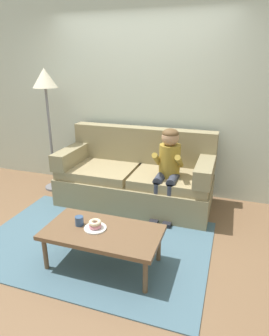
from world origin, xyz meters
TOP-DOWN VIEW (x-y plane):
  - ground at (0.00, 0.00)m, footprint 10.00×10.00m
  - wall_back at (0.00, 1.40)m, footprint 8.00×0.10m
  - area_rug at (0.00, -0.25)m, footprint 2.42×1.65m
  - couch at (0.11, 0.85)m, footprint 2.03×0.90m
  - coffee_table at (0.24, -0.54)m, footprint 1.09×0.58m
  - person_child at (0.58, 0.64)m, footprint 0.34×0.58m
  - plate at (0.16, -0.54)m, footprint 0.21×0.21m
  - donut at (0.16, -0.54)m, footprint 0.16×0.16m
  - donut_second at (0.16, -0.54)m, footprint 0.17×0.17m
  - mug at (-0.01, -0.53)m, footprint 0.08×0.08m
  - toy_controller at (-0.27, 0.07)m, footprint 0.23×0.09m
  - floor_lamp at (-1.23, 0.90)m, footprint 0.34×0.34m

SIDE VIEW (x-z plane):
  - ground at x=0.00m, z-range 0.00..0.00m
  - area_rug at x=0.00m, z-range 0.00..0.01m
  - toy_controller at x=-0.27m, z-range 0.00..0.05m
  - coffee_table at x=0.24m, z-range 0.15..0.54m
  - couch at x=0.11m, z-range -0.14..0.85m
  - plate at x=0.16m, z-range 0.38..0.40m
  - donut at x=0.16m, z-range 0.40..0.43m
  - mug at x=-0.01m, z-range 0.38..0.47m
  - donut_second at x=0.16m, z-range 0.43..0.47m
  - person_child at x=0.58m, z-range 0.12..1.22m
  - wall_back at x=0.00m, z-range 0.00..2.80m
  - floor_lamp at x=-1.23m, z-range 0.58..2.34m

